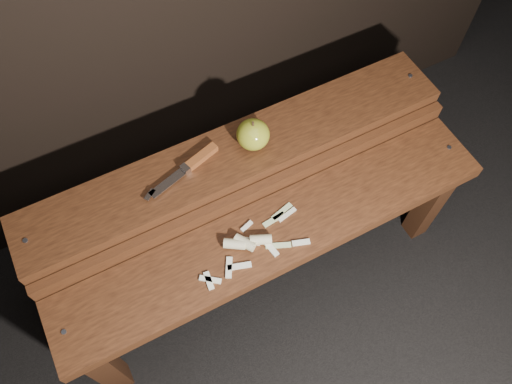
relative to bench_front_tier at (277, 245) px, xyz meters
name	(u,v)px	position (x,y,z in m)	size (l,w,h in m)	color
ground	(264,272)	(0.00, 0.06, -0.35)	(60.00, 60.00, 0.00)	black
bench_front_tier	(277,245)	(0.00, 0.00, 0.00)	(1.20, 0.20, 0.42)	#31190C
bench_rear_tier	(238,169)	(0.00, 0.23, 0.06)	(1.20, 0.21, 0.50)	#31190C
apple	(253,135)	(0.05, 0.23, 0.19)	(0.09, 0.09, 0.09)	olive
knife	(193,163)	(-0.12, 0.24, 0.16)	(0.23, 0.08, 0.02)	brown
apple_scraps	(249,243)	(-0.08, 0.01, 0.08)	(0.31, 0.13, 0.03)	beige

